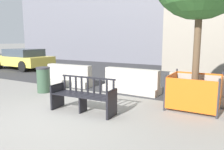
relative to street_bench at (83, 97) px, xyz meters
The scene contains 9 objects.
ground_plane 0.85m from the street_bench, 105.47° to the right, with size 200.00×200.00×0.00m, color gray.
street_asphalt 7.98m from the street_bench, 91.45° to the left, with size 120.00×12.00×0.01m, color #333335.
street_bench is the anchor object (origin of this frame).
jersey_barrier_centre 2.54m from the street_bench, 85.74° to the left, with size 2.02×0.76×0.84m.
jersey_barrier_left 3.49m from the street_bench, 136.43° to the left, with size 2.03×0.76×0.84m.
jersey_barrier_right 3.56m from the street_bench, 44.09° to the left, with size 2.02×0.73×0.84m.
construction_fence 2.96m from the street_bench, 36.01° to the left, with size 1.30×1.30×0.96m.
car_taxi_near 9.79m from the street_bench, 149.88° to the left, with size 4.09×2.12×1.27m.
trash_bin 2.72m from the street_bench, 157.66° to the left, with size 0.48×0.48×0.89m.
Camera 1 is at (3.49, -3.59, 1.82)m, focal length 35.00 mm.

